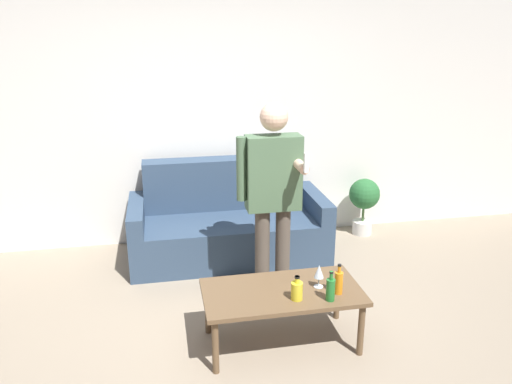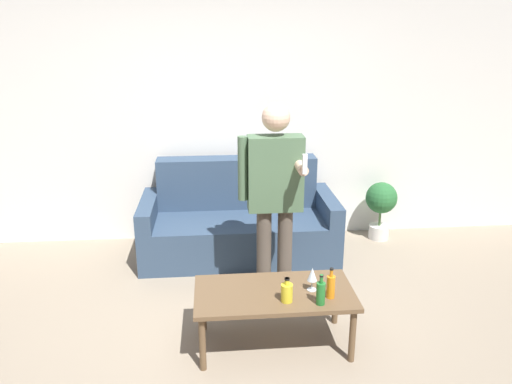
{
  "view_description": "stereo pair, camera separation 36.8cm",
  "coord_description": "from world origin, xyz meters",
  "px_view_note": "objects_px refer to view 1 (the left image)",
  "views": [
    {
      "loc": [
        -0.48,
        -2.7,
        2.09
      ],
      "look_at": [
        0.2,
        0.74,
        0.95
      ],
      "focal_mm": 35.0,
      "sensor_mm": 36.0,
      "label": 1
    },
    {
      "loc": [
        -0.12,
        -2.75,
        2.09
      ],
      "look_at": [
        0.2,
        0.74,
        0.95
      ],
      "focal_mm": 35.0,
      "sensor_mm": 36.0,
      "label": 2
    }
  ],
  "objects_px": {
    "couch": "(228,223)",
    "bottle_orange": "(331,289)",
    "person_standing_front": "(273,189)",
    "coffee_table": "(282,296)"
  },
  "relations": [
    {
      "from": "coffee_table",
      "to": "bottle_orange",
      "type": "xyz_separation_m",
      "value": [
        0.27,
        -0.19,
        0.13
      ]
    },
    {
      "from": "couch",
      "to": "bottle_orange",
      "type": "relative_size",
      "value": 8.87
    },
    {
      "from": "coffee_table",
      "to": "bottle_orange",
      "type": "bearing_deg",
      "value": -34.39
    },
    {
      "from": "couch",
      "to": "coffee_table",
      "type": "xyz_separation_m",
      "value": [
        0.15,
        -1.55,
        0.06
      ]
    },
    {
      "from": "couch",
      "to": "person_standing_front",
      "type": "bearing_deg",
      "value": -75.87
    },
    {
      "from": "person_standing_front",
      "to": "coffee_table",
      "type": "bearing_deg",
      "value": -96.74
    },
    {
      "from": "coffee_table",
      "to": "person_standing_front",
      "type": "distance_m",
      "value": 0.85
    },
    {
      "from": "bottle_orange",
      "to": "couch",
      "type": "bearing_deg",
      "value": 103.83
    },
    {
      "from": "couch",
      "to": "person_standing_front",
      "type": "xyz_separation_m",
      "value": [
        0.23,
        -0.91,
        0.62
      ]
    },
    {
      "from": "coffee_table",
      "to": "bottle_orange",
      "type": "relative_size",
      "value": 5.18
    }
  ]
}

